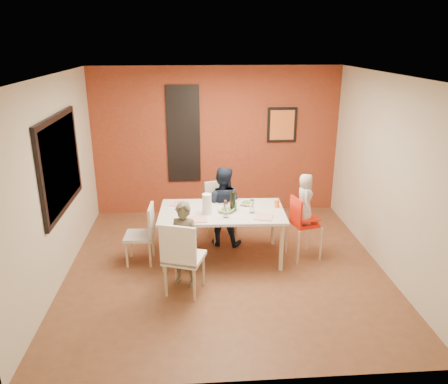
{
  "coord_description": "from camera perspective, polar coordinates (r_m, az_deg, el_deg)",
  "views": [
    {
      "loc": [
        -0.43,
        -5.61,
        3.13
      ],
      "look_at": [
        0.0,
        0.3,
        1.05
      ],
      "focal_mm": 35.0,
      "sensor_mm": 36.0,
      "label": 1
    }
  ],
  "objects": [
    {
      "name": "condiment_green",
      "position": [
        6.35,
        1.52,
        -1.95
      ],
      "size": [
        0.03,
        0.03,
        0.13
      ],
      "primitive_type": "cylinder",
      "color": "#337928",
      "rests_on": "dining_table"
    },
    {
      "name": "salad_bowl_b",
      "position": [
        6.61,
        2.94,
        -1.49
      ],
      "size": [
        0.25,
        0.25,
        0.05
      ],
      "primitive_type": "imported",
      "rotation": [
        0.0,
        0.0,
        -0.29
      ],
      "color": "white",
      "rests_on": "dining_table"
    },
    {
      "name": "wine_glass_b",
      "position": [
        6.3,
        3.66,
        -1.89
      ],
      "size": [
        0.07,
        0.07,
        0.19
      ],
      "primitive_type": "cylinder",
      "color": "silver",
      "rests_on": "dining_table"
    },
    {
      "name": "wall_right",
      "position": [
        6.47,
        20.53,
        2.1
      ],
      "size": [
        0.02,
        4.5,
        2.7
      ],
      "primitive_type": "cube",
      "color": "beige",
      "rests_on": "ground"
    },
    {
      "name": "glassblock_surround",
      "position": [
        7.99,
        -5.33,
        7.49
      ],
      "size": [
        0.6,
        0.03,
        1.76
      ],
      "primitive_type": "cube",
      "color": "black",
      "rests_on": "wall_back"
    },
    {
      "name": "toddler",
      "position": [
        6.45,
        10.53,
        -0.84
      ],
      "size": [
        0.28,
        0.39,
        0.74
      ],
      "primitive_type": "imported",
      "rotation": [
        0.0,
        0.0,
        1.44
      ],
      "color": "beige",
      "rests_on": "high_chair"
    },
    {
      "name": "plate_near_right",
      "position": [
        6.17,
        5.24,
        -3.29
      ],
      "size": [
        0.31,
        0.31,
        0.01
      ],
      "primitive_type": "cube",
      "rotation": [
        0.0,
        0.0,
        -0.3
      ],
      "color": "white",
      "rests_on": "dining_table"
    },
    {
      "name": "chair_far",
      "position": [
        7.14,
        -0.54,
        -2.0
      ],
      "size": [
        0.55,
        0.55,
        0.95
      ],
      "rotation": [
        0.0,
        0.0,
        0.29
      ],
      "color": "silver",
      "rests_on": "ground"
    },
    {
      "name": "dining_table",
      "position": [
        6.42,
        -0.27,
        -3.0
      ],
      "size": [
        1.86,
        1.08,
        0.76
      ],
      "rotation": [
        0.0,
        0.0,
        -0.04
      ],
      "color": "silver",
      "rests_on": "ground"
    },
    {
      "name": "condiment_brown",
      "position": [
        6.42,
        0.18,
        -1.68
      ],
      "size": [
        0.04,
        0.04,
        0.14
      ],
      "primitive_type": "cylinder",
      "color": "brown",
      "rests_on": "dining_table"
    },
    {
      "name": "chair_left",
      "position": [
        6.46,
        -10.35,
        -5.04
      ],
      "size": [
        0.43,
        0.43,
        0.89
      ],
      "rotation": [
        0.0,
        0.0,
        4.67
      ],
      "color": "beige",
      "rests_on": "ground"
    },
    {
      "name": "child_near",
      "position": [
        5.78,
        -5.21,
        -6.87
      ],
      "size": [
        0.5,
        0.42,
        1.17
      ],
      "primitive_type": "imported",
      "rotation": [
        0.0,
        0.0,
        -0.37
      ],
      "color": "brown",
      "rests_on": "ground"
    },
    {
      "name": "chair_near",
      "position": [
        5.57,
        -5.55,
        -8.18
      ],
      "size": [
        0.6,
        0.6,
        1.01
      ],
      "rotation": [
        0.0,
        0.0,
        2.81
      ],
      "color": "white",
      "rests_on": "ground"
    },
    {
      "name": "high_chair",
      "position": [
        6.57,
        10.16,
        -3.83
      ],
      "size": [
        0.49,
        0.49,
        0.96
      ],
      "rotation": [
        0.0,
        0.0,
        1.83
      ],
      "color": "red",
      "rests_on": "ground"
    },
    {
      "name": "sippy_cup",
      "position": [
        6.54,
        6.92,
        -1.53
      ],
      "size": [
        0.07,
        0.07,
        0.12
      ],
      "primitive_type": "cylinder",
      "color": "orange",
      "rests_on": "dining_table"
    },
    {
      "name": "child_far",
      "position": [
        6.88,
        -0.21,
        -1.87
      ],
      "size": [
        0.73,
        0.63,
        1.28
      ],
      "primitive_type": "imported",
      "rotation": [
        0.0,
        0.0,
        2.88
      ],
      "color": "black",
      "rests_on": "ground"
    },
    {
      "name": "plate_near_left",
      "position": [
        6.08,
        -3.36,
        -3.61
      ],
      "size": [
        0.24,
        0.24,
        0.01
      ],
      "primitive_type": "cube",
      "rotation": [
        0.0,
        0.0,
        0.09
      ],
      "color": "white",
      "rests_on": "dining_table"
    },
    {
      "name": "paper_towel_roll",
      "position": [
        6.24,
        -2.25,
        -1.57
      ],
      "size": [
        0.13,
        0.13,
        0.3
      ],
      "primitive_type": "cylinder",
      "color": "white",
      "rests_on": "dining_table"
    },
    {
      "name": "wine_glass_a",
      "position": [
        6.12,
        0.25,
        -2.4
      ],
      "size": [
        0.07,
        0.07,
        0.21
      ],
      "primitive_type": "cylinder",
      "color": "silver",
      "rests_on": "dining_table"
    },
    {
      "name": "salad_bowl_a",
      "position": [
        6.34,
        0.3,
        -2.35
      ],
      "size": [
        0.25,
        0.25,
        0.06
      ],
      "primitive_type": "imported",
      "rotation": [
        0.0,
        0.0,
        -0.07
      ],
      "color": "white",
      "rests_on": "dining_table"
    },
    {
      "name": "plate_far_mid",
      "position": [
        6.7,
        0.19,
        -1.35
      ],
      "size": [
        0.21,
        0.21,
        0.01
      ],
      "primitive_type": "cube",
      "rotation": [
        0.0,
        0.0,
        0.06
      ],
      "color": "white",
      "rests_on": "dining_table"
    },
    {
      "name": "art_print_canvas",
      "position": [
        8.11,
        7.6,
        8.66
      ],
      "size": [
        0.44,
        0.01,
        0.54
      ],
      "primitive_type": "cube",
      "color": "orange",
      "rests_on": "wall_back"
    },
    {
      "name": "wall_front",
      "position": [
        3.83,
        2.78,
        -8.42
      ],
      "size": [
        4.5,
        0.02,
        2.7
      ],
      "primitive_type": "cube",
      "color": "beige",
      "rests_on": "ground"
    },
    {
      "name": "brick_accent_wall",
      "position": [
        8.05,
        -0.99,
        6.57
      ],
      "size": [
        4.5,
        0.02,
        2.7
      ],
      "primitive_type": "cube",
      "color": "maroon",
      "rests_on": "ground"
    },
    {
      "name": "picture_window_pane",
      "position": [
        6.28,
        -20.48,
        3.53
      ],
      "size": [
        0.02,
        1.55,
        1.15
      ],
      "primitive_type": "cube",
      "color": "black",
      "rests_on": "wall_left"
    },
    {
      "name": "condiment_red",
      "position": [
        6.37,
        0.94,
        -1.76
      ],
      "size": [
        0.04,
        0.04,
        0.16
      ],
      "primitive_type": "cylinder",
      "color": "red",
      "rests_on": "dining_table"
    },
    {
      "name": "wall_back",
      "position": [
        8.07,
        -1.0,
        6.6
      ],
      "size": [
        4.5,
        0.02,
        2.7
      ],
      "primitive_type": "cube",
      "color": "beige",
      "rests_on": "ground"
    },
    {
      "name": "ceiling",
      "position": [
        5.64,
        0.23,
        14.97
      ],
      "size": [
        4.5,
        4.5,
        0.02
      ],
      "primitive_type": "cube",
      "color": "silver",
      "rests_on": "wall_back"
    },
    {
      "name": "plate_far_left",
      "position": [
        6.66,
        -5.85,
        -1.58
      ],
      "size": [
        0.3,
        0.3,
        0.01
      ],
      "primitive_type": "cube",
      "rotation": [
        0.0,
        0.0,
        -0.4
      ],
      "color": "white",
      "rests_on": "dining_table"
    },
    {
      "name": "glassblock_strip",
      "position": [
        7.99,
        -5.33,
        7.5
      ],
      "size": [
        0.55,
        0.03,
        1.7
      ],
      "primitive_type": "cube",
      "color": "silver",
      "rests_on": "wall_back"
    },
    {
      "name": "wine_bottle",
      "position": [
        6.34,
        1.16,
        -1.26
      ],
      "size": [
        0.07,
        0.07,
        0.28
      ],
      "primitive_type": "cylinder",
      "color": "black",
      "rests_on": "dining_table"
    },
    {
      "name": "ground",
      "position": [
        6.44,
        0.19,
        -9.74
      ],
      "size": [
        4.5,
        4.5,
        0.0
      ],
      "primitive_type": "plane",
      "color": "brown",
      "rests_on": "ground"
    },
    {
      "name": "picture_window_frame",
      "position": [
        6.28,
        -20.61,
        3.52
      ],
      "size": [
        0.05,
        1.7,
        1.3
      ],
      "primitive_type": "cube",
      "color": "black",
      "rests_on": "wall_left"
    },
    {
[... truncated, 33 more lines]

